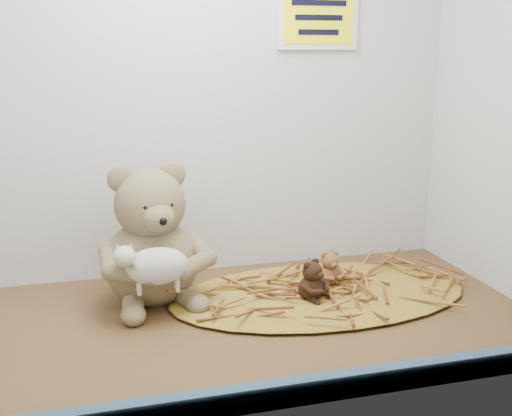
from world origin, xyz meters
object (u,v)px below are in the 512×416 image
object	(u,v)px
mini_teddy_tan	(330,267)
mini_teddy_brown	(311,279)
toy_lamb	(157,266)
main_teddy	(150,234)

from	to	relation	value
mini_teddy_tan	mini_teddy_brown	distance (cm)	8.85
toy_lamb	mini_teddy_brown	distance (cm)	30.26
toy_lamb	mini_teddy_brown	world-z (taller)	toy_lamb
main_teddy	mini_teddy_brown	world-z (taller)	main_teddy
main_teddy	toy_lamb	bearing A→B (deg)	-98.88
main_teddy	mini_teddy_tan	world-z (taller)	main_teddy
mini_teddy_tan	main_teddy	bearing A→B (deg)	167.03
mini_teddy_brown	mini_teddy_tan	bearing A→B (deg)	8.70
toy_lamb	mini_teddy_brown	size ratio (longest dim) A/B	1.87
main_teddy	mini_teddy_brown	xyz separation A→B (cm)	(29.77, -9.67, -8.63)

